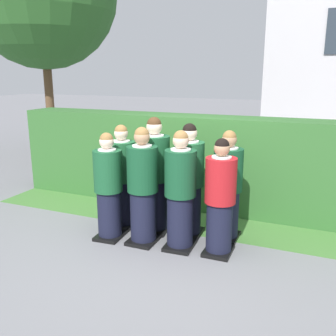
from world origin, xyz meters
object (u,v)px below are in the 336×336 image
(student_rear_row_1, at_px, (155,178))
(student_rear_row_2, at_px, (189,183))
(student_front_row_1, at_px, (143,189))
(student_rear_row_3, at_px, (227,189))
(student_front_row_2, at_px, (180,194))
(student_in_red_blazer, at_px, (220,200))
(student_rear_row_0, at_px, (123,179))
(student_front_row_0, at_px, (109,189))

(student_rear_row_1, distance_m, student_rear_row_2, 0.52)
(student_front_row_1, height_order, student_rear_row_1, student_rear_row_1)
(student_front_row_1, relative_size, student_rear_row_2, 0.99)
(student_rear_row_3, bearing_deg, student_front_row_1, -151.65)
(student_rear_row_1, bearing_deg, student_front_row_2, -35.24)
(student_in_red_blazer, relative_size, student_rear_row_0, 0.97)
(student_front_row_0, xyz_separation_m, student_rear_row_2, (1.01, 0.53, 0.06))
(student_rear_row_1, height_order, student_rear_row_2, student_rear_row_1)
(student_rear_row_0, bearing_deg, student_rear_row_3, 5.62)
(student_front_row_1, distance_m, student_rear_row_0, 0.68)
(student_in_red_blazer, relative_size, student_rear_row_1, 0.90)
(student_front_row_2, bearing_deg, student_front_row_1, -175.65)
(student_front_row_0, bearing_deg, student_rear_row_1, 44.86)
(student_front_row_0, height_order, student_rear_row_0, student_rear_row_0)
(student_front_row_0, distance_m, student_front_row_2, 1.06)
(student_rear_row_2, bearing_deg, student_rear_row_1, -175.47)
(student_rear_row_2, bearing_deg, student_in_red_blazer, -34.80)
(student_front_row_1, xyz_separation_m, student_rear_row_1, (-0.02, 0.43, 0.04))
(student_front_row_2, height_order, student_in_red_blazer, student_front_row_2)
(student_front_row_1, bearing_deg, student_rear_row_3, 28.35)
(student_rear_row_3, bearing_deg, student_rear_row_0, -174.38)
(student_front_row_0, relative_size, student_front_row_2, 0.95)
(student_rear_row_0, height_order, student_rear_row_1, student_rear_row_1)
(student_rear_row_0, bearing_deg, student_front_row_1, -36.53)
(student_front_row_0, relative_size, student_rear_row_3, 0.98)
(student_rear_row_0, xyz_separation_m, student_rear_row_1, (0.53, 0.03, 0.07))
(student_in_red_blazer, bearing_deg, student_front_row_1, -175.71)
(student_front_row_0, xyz_separation_m, student_rear_row_1, (0.49, 0.49, 0.09))
(student_in_red_blazer, xyz_separation_m, student_rear_row_1, (-1.09, 0.35, 0.09))
(student_front_row_1, relative_size, student_rear_row_0, 1.03)
(student_rear_row_1, bearing_deg, student_rear_row_3, 6.91)
(student_front_row_1, height_order, student_in_red_blazer, student_front_row_1)
(student_front_row_1, relative_size, student_rear_row_3, 1.04)
(student_rear_row_2, bearing_deg, student_front_row_1, -136.44)
(student_front_row_2, distance_m, student_rear_row_2, 0.44)
(student_rear_row_0, xyz_separation_m, student_rear_row_3, (1.59, 0.16, -0.01))
(student_rear_row_2, bearing_deg, student_front_row_2, -85.25)
(student_rear_row_1, bearing_deg, student_rear_row_0, -176.99)
(student_in_red_blazer, xyz_separation_m, student_rear_row_3, (-0.03, 0.48, 0.01))
(student_in_red_blazer, distance_m, student_rear_row_0, 1.65)
(student_rear_row_2, height_order, student_rear_row_3, student_rear_row_2)
(student_front_row_1, xyz_separation_m, student_rear_row_2, (0.50, 0.48, 0.01))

